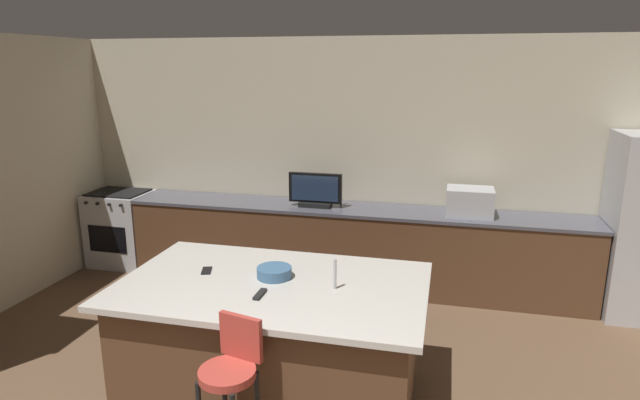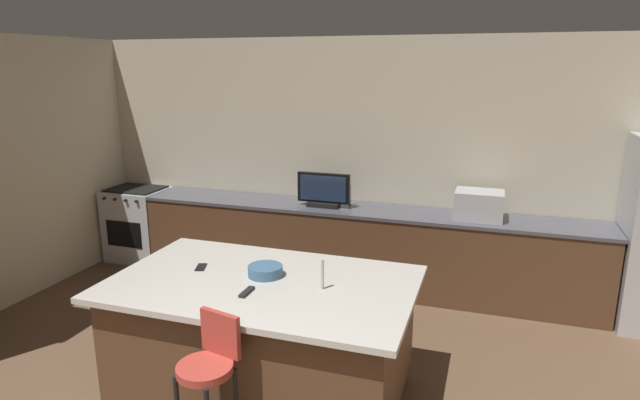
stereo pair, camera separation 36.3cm
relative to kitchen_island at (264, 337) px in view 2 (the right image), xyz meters
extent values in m
cube|color=beige|center=(0.24, 2.59, 0.91)|extent=(7.33, 0.12, 2.77)
cube|color=brown|center=(0.18, 2.21, -0.03)|extent=(5.12, 0.60, 0.88)
cube|color=#4C4C56|center=(0.18, 2.21, 0.43)|extent=(5.15, 0.62, 0.04)
cube|color=black|center=(0.00, 0.00, -0.43)|extent=(1.98, 1.12, 0.09)
cube|color=brown|center=(0.00, 0.00, 0.01)|extent=(2.06, 1.20, 0.79)
cube|color=beige|center=(0.00, 0.00, 0.43)|extent=(2.22, 1.36, 0.04)
cube|color=#B7BABF|center=(-2.75, 2.21, -0.01)|extent=(0.72, 0.60, 0.92)
cube|color=black|center=(-2.75, 1.91, -0.06)|extent=(0.50, 0.01, 0.33)
cube|color=black|center=(-2.75, 2.21, 0.46)|extent=(0.65, 0.50, 0.02)
cylinder|color=black|center=(-2.99, 1.89, 0.39)|extent=(0.04, 0.03, 0.04)
cylinder|color=black|center=(-2.83, 1.89, 0.39)|extent=(0.04, 0.03, 0.04)
cylinder|color=black|center=(-2.68, 1.89, 0.39)|extent=(0.04, 0.03, 0.04)
cylinder|color=black|center=(-2.52, 1.89, 0.39)|extent=(0.04, 0.03, 0.04)
cube|color=#B7BABF|center=(1.44, 2.21, 0.59)|extent=(0.48, 0.36, 0.29)
cube|color=black|center=(-0.22, 2.16, 0.47)|extent=(0.36, 0.16, 0.05)
cube|color=black|center=(-0.22, 2.16, 0.66)|extent=(0.60, 0.05, 0.33)
cube|color=#1E2D47|center=(-0.22, 2.13, 0.66)|extent=(0.53, 0.01, 0.28)
cylinder|color=#B2B2B7|center=(0.04, 2.31, 0.57)|extent=(0.02, 0.02, 0.24)
cylinder|color=#B2B2B7|center=(0.46, 0.00, 0.56)|extent=(0.02, 0.02, 0.22)
cylinder|color=#B23D33|center=(0.00, -0.84, 0.23)|extent=(0.34, 0.34, 0.05)
cube|color=#B23D33|center=(0.03, -0.70, 0.39)|extent=(0.29, 0.10, 0.28)
cylinder|color=#3F668C|center=(-0.02, 0.10, 0.49)|extent=(0.26, 0.26, 0.08)
cube|color=black|center=(-0.56, 0.09, 0.46)|extent=(0.11, 0.16, 0.01)
cube|color=black|center=(-0.01, -0.23, 0.46)|extent=(0.05, 0.17, 0.02)
camera|label=1|loc=(1.18, -3.39, 1.98)|focal=29.76mm
camera|label=2|loc=(1.53, -3.29, 1.98)|focal=29.76mm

